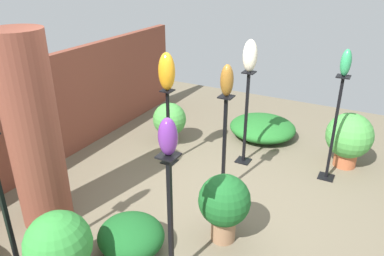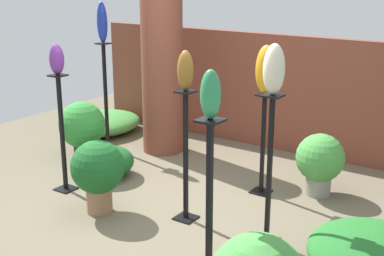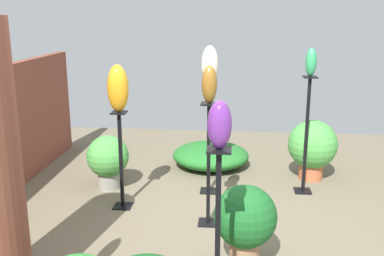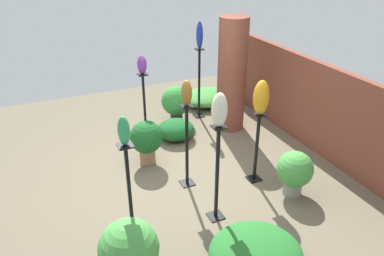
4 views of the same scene
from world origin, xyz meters
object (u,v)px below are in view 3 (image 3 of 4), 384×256
(art_vase_amber, at_px, (118,88))
(art_vase_bronze, at_px, (209,84))
(pedestal_bronze, at_px, (208,170))
(pedestal_ivory, at_px, (209,143))
(pedestal_violet, at_px, (218,246))
(art_vase_ivory, at_px, (210,64))
(pedestal_jade, at_px, (306,140))
(art_vase_violet, at_px, (220,125))
(potted_plant_front_right, at_px, (245,220))
(potted_plant_walkway_edge, at_px, (312,146))
(potted_plant_mid_left, at_px, (108,159))
(art_vase_jade, at_px, (311,62))
(pedestal_amber, at_px, (121,165))

(art_vase_amber, relative_size, art_vase_bronze, 1.38)
(art_vase_bronze, bearing_deg, pedestal_bronze, 0.00)
(art_vase_amber, bearing_deg, pedestal_ivory, -60.35)
(pedestal_violet, xyz_separation_m, art_vase_ivory, (2.35, 0.20, 0.96))
(pedestal_jade, bearing_deg, pedestal_bronze, 131.09)
(art_vase_violet, bearing_deg, art_vase_ivory, 4.92)
(pedestal_violet, distance_m, pedestal_ivory, 2.36)
(pedestal_bronze, height_order, potted_plant_front_right, pedestal_bronze)
(potted_plant_walkway_edge, relative_size, potted_plant_front_right, 1.05)
(art_vase_violet, bearing_deg, pedestal_ivory, 4.92)
(art_vase_amber, bearing_deg, potted_plant_mid_left, 30.15)
(pedestal_violet, relative_size, pedestal_ivory, 0.96)
(pedestal_ivory, distance_m, art_vase_jade, 1.50)
(art_vase_violet, relative_size, potted_plant_walkway_edge, 0.40)
(pedestal_bronze, relative_size, art_vase_bronze, 3.47)
(pedestal_jade, relative_size, art_vase_bronze, 3.85)
(pedestal_ivory, relative_size, pedestal_jade, 0.95)
(pedestal_jade, height_order, potted_plant_mid_left, pedestal_jade)
(pedestal_amber, distance_m, pedestal_jade, 2.18)
(pedestal_violet, distance_m, art_vase_jade, 2.81)
(pedestal_amber, height_order, potted_plant_walkway_edge, pedestal_amber)
(potted_plant_front_right, bearing_deg, art_vase_amber, 50.30)
(pedestal_bronze, xyz_separation_m, potted_plant_mid_left, (0.84, 1.29, -0.20))
(art_vase_jade, bearing_deg, potted_plant_front_right, 157.18)
(pedestal_violet, height_order, potted_plant_front_right, pedestal_violet)
(pedestal_violet, height_order, art_vase_bronze, art_vase_bronze)
(pedestal_bronze, bearing_deg, art_vase_bronze, 0.00)
(pedestal_violet, relative_size, pedestal_bronze, 1.01)
(art_vase_jade, bearing_deg, pedestal_jade, -90.00)
(pedestal_jade, distance_m, art_vase_violet, 2.75)
(pedestal_ivory, xyz_separation_m, art_vase_amber, (-0.53, 0.94, 0.73))
(potted_plant_walkway_edge, distance_m, potted_plant_front_right, 2.39)
(pedestal_amber, xyz_separation_m, potted_plant_front_right, (-1.11, -1.34, -0.05))
(art_vase_jade, bearing_deg, potted_plant_mid_left, 92.83)
(pedestal_amber, bearing_deg, art_vase_bronze, -107.73)
(pedestal_ivory, height_order, potted_plant_mid_left, pedestal_ivory)
(pedestal_amber, height_order, art_vase_bronze, art_vase_bronze)
(pedestal_bronze, height_order, art_vase_jade, art_vase_jade)
(potted_plant_front_right, distance_m, potted_plant_mid_left, 2.32)
(art_vase_amber, distance_m, art_vase_bronze, 1.04)
(pedestal_jade, height_order, potted_plant_front_right, pedestal_jade)
(pedestal_ivory, height_order, art_vase_ivory, art_vase_ivory)
(pedestal_jade, bearing_deg, art_vase_jade, 90.00)
(pedestal_bronze, height_order, potted_plant_mid_left, pedestal_bronze)
(pedestal_amber, relative_size, pedestal_ivory, 0.82)
(pedestal_violet, relative_size, potted_plant_walkway_edge, 1.63)
(potted_plant_front_right, bearing_deg, art_vase_jade, -22.82)
(pedestal_violet, relative_size, art_vase_jade, 3.97)
(pedestal_amber, relative_size, art_vase_bronze, 2.98)
(pedestal_ivory, xyz_separation_m, potted_plant_front_right, (-1.65, -0.41, -0.17))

